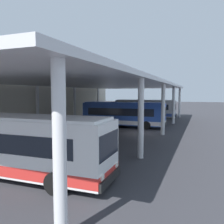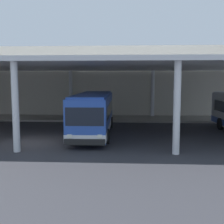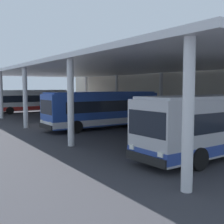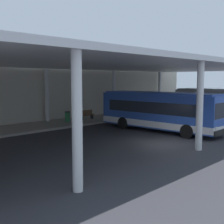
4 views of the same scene
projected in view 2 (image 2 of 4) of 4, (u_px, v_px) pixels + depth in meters
ground_plane at (31, 142)px, 19.23m from camera, size 200.00×200.00×0.00m
platform_kerb at (68, 118)px, 30.88m from camera, size 42.00×4.50×0.18m
station_building_facade at (73, 81)px, 33.66m from camera, size 48.00×1.60×8.10m
canopy_shelter at (51, 67)px, 24.10m from camera, size 40.00×17.00×5.55m
bus_second_bay at (93, 113)px, 21.90m from camera, size 2.87×10.58×3.17m
bench_waiting at (100, 113)px, 30.68m from camera, size 1.80×0.45×0.92m
trash_bin at (78, 113)px, 30.81m from camera, size 0.52×0.52×0.98m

